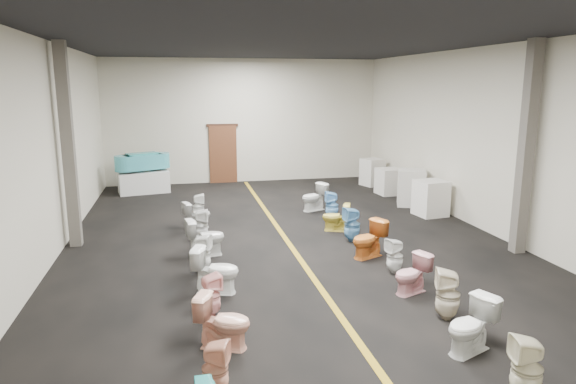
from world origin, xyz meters
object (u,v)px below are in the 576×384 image
toilet_left_8 (197,215)px  toilet_left_5 (202,253)px  display_table (144,182)px  toilet_right_3 (412,274)px  appliance_crate_a (431,198)px  appliance_crate_c (389,181)px  appliance_crate_d (372,172)px  toilet_left_3 (211,296)px  toilet_left_9 (198,207)px  toilet_right_0 (527,368)px  toilet_right_7 (336,217)px  toilet_left_7 (201,226)px  toilet_right_4 (395,256)px  toilet_left_4 (216,270)px  appliance_crate_b (411,188)px  toilet_left_2 (223,322)px  toilet_left_1 (215,369)px  toilet_right_9 (314,197)px  toilet_right_2 (448,294)px  toilet_right_6 (352,225)px  toilet_right_1 (471,326)px  toilet_right_5 (369,239)px  toilet_right_8 (332,205)px  toilet_left_6 (205,237)px  bathtub (143,161)px

toilet_left_8 → toilet_left_5: bearing=160.5°
display_table → toilet_right_3: display_table is taller
display_table → appliance_crate_a: 9.33m
appliance_crate_c → toilet_left_8: appliance_crate_c is taller
appliance_crate_d → toilet_left_3: 11.51m
toilet_left_9 → toilet_right_0: 9.62m
toilet_right_7 → toilet_left_7: bearing=-66.4°
toilet_right_0 → toilet_right_4: toilet_right_0 is taller
appliance_crate_c → toilet_right_3: 8.36m
toilet_left_4 → toilet_right_0: (3.27, -3.89, -0.02)m
appliance_crate_c → toilet_left_4: size_ratio=1.05×
appliance_crate_b → toilet_left_2: bearing=-130.3°
toilet_left_1 → appliance_crate_d: bearing=-9.7°
toilet_right_9 → appliance_crate_b: bearing=67.2°
toilet_left_5 → toilet_left_9: bearing=20.8°
toilet_right_2 → toilet_left_4: bearing=-97.2°
toilet_right_6 → toilet_right_1: bearing=-6.0°
appliance_crate_c → toilet_left_2: bearing=-124.8°
appliance_crate_d → toilet_right_2: appliance_crate_d is taller
appliance_crate_b → toilet_right_0: size_ratio=1.39×
toilet_left_2 → toilet_left_3: size_ratio=1.10×
toilet_left_1 → toilet_left_2: 1.13m
toilet_left_7 → toilet_right_7: size_ratio=1.08×
toilet_left_9 → toilet_left_7: bearing=-179.7°
toilet_left_8 → toilet_right_2: (3.60, -6.02, 0.06)m
toilet_left_4 → toilet_left_1: bearing=-166.4°
toilet_left_1 → toilet_left_3: 2.14m
toilet_right_3 → toilet_right_6: bearing=158.7°
display_table → toilet_right_5: size_ratio=2.05×
toilet_right_3 → toilet_right_8: size_ratio=0.91×
toilet_right_2 → toilet_right_3: toilet_right_2 is taller
toilet_left_9 → toilet_right_7: same height
toilet_left_1 → toilet_right_6: (3.54, 5.42, 0.06)m
toilet_right_6 → toilet_right_3: bearing=-4.6°
toilet_left_2 → toilet_left_4: size_ratio=0.94×
toilet_left_6 → toilet_right_5: size_ratio=1.03×
display_table → toilet_left_4: bearing=-79.0°
toilet_left_3 → toilet_left_7: size_ratio=0.93×
toilet_left_9 → toilet_right_8: (3.53, -0.74, 0.04)m
toilet_right_6 → toilet_right_5: bearing=-6.5°
bathtub → toilet_left_7: size_ratio=2.34×
toilet_left_5 → toilet_left_9: (0.09, 4.04, -0.02)m
toilet_right_7 → toilet_right_2: bearing=23.2°
appliance_crate_b → toilet_right_5: (-2.96, -4.24, -0.15)m
appliance_crate_a → toilet_left_1: 9.75m
toilet_left_3 → toilet_left_9: same height
toilet_left_1 → toilet_left_7: size_ratio=0.92×
toilet_right_6 → toilet_right_7: toilet_right_6 is taller
display_table → toilet_left_8: size_ratio=2.31×
appliance_crate_b → toilet_left_6: 7.18m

